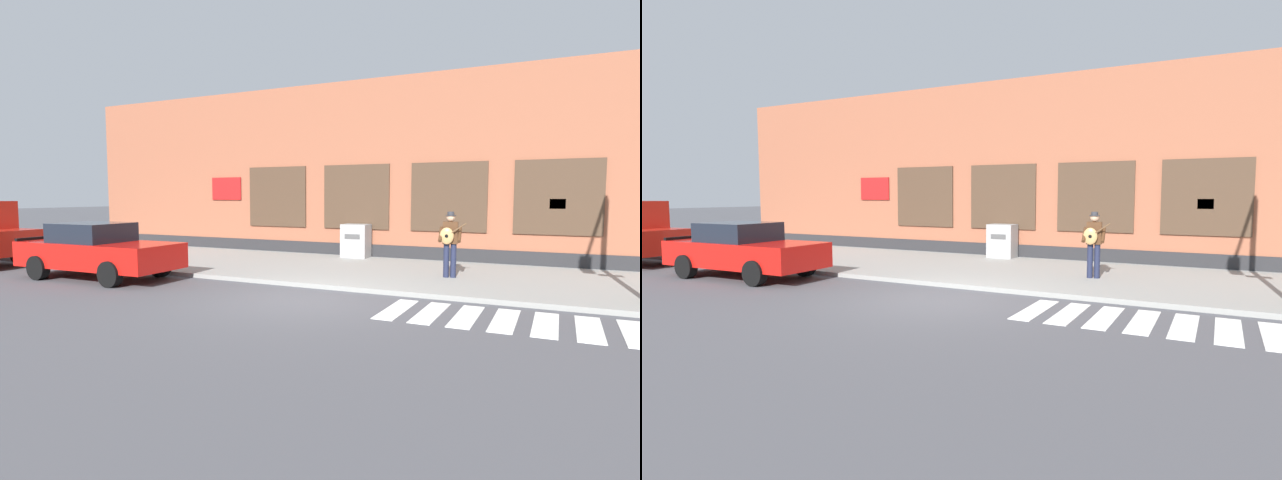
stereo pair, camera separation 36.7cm
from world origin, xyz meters
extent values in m
plane|color=#4C4C51|center=(0.00, 0.00, 0.00)|extent=(160.00, 160.00, 0.00)
cube|color=gray|center=(0.00, 4.25, 0.06)|extent=(28.00, 5.82, 0.12)
cube|color=#99563D|center=(0.00, 9.16, 3.16)|extent=(28.00, 4.00, 6.32)
cube|color=#28282B|center=(0.00, 7.14, 0.28)|extent=(28.00, 0.04, 0.55)
cube|color=#473323|center=(-4.88, 7.13, 2.23)|extent=(2.48, 0.06, 2.28)
cube|color=black|center=(-4.88, 7.12, 2.23)|extent=(2.36, 0.03, 2.16)
cube|color=#473323|center=(-1.63, 7.13, 2.23)|extent=(2.48, 0.06, 2.28)
cube|color=black|center=(-1.63, 7.12, 2.23)|extent=(2.36, 0.03, 2.16)
cube|color=#473323|center=(1.63, 7.13, 2.23)|extent=(2.48, 0.06, 2.28)
cube|color=black|center=(1.63, 7.12, 2.23)|extent=(2.36, 0.03, 2.16)
cube|color=#473323|center=(4.88, 7.13, 2.23)|extent=(2.48, 0.06, 2.28)
cube|color=black|center=(4.88, 7.12, 2.23)|extent=(2.36, 0.03, 2.16)
cube|color=red|center=(-7.26, 7.12, 2.56)|extent=(1.40, 0.04, 0.90)
cube|color=yellow|center=(4.88, 7.11, 2.03)|extent=(0.44, 0.02, 0.30)
cube|color=silver|center=(2.08, 0.04, 0.01)|extent=(0.42, 1.90, 0.01)
cube|color=silver|center=(2.77, 0.04, 0.01)|extent=(0.42, 1.90, 0.01)
cube|color=silver|center=(3.45, 0.04, 0.01)|extent=(0.42, 1.90, 0.01)
cube|color=silver|center=(4.13, 0.04, 0.01)|extent=(0.42, 1.90, 0.01)
cube|color=silver|center=(4.82, 0.04, 0.01)|extent=(0.42, 1.90, 0.01)
cube|color=silver|center=(5.50, 0.04, 0.01)|extent=(0.42, 1.90, 0.01)
cube|color=silver|center=(6.18, 0.04, 0.01)|extent=(0.42, 1.90, 0.01)
cube|color=red|center=(-6.41, 0.13, 0.67)|extent=(4.63, 1.92, 0.68)
cube|color=black|center=(-6.66, 0.13, 1.27)|extent=(1.87, 1.61, 0.52)
cube|color=black|center=(-8.66, 0.09, 1.05)|extent=(0.13, 1.69, 0.08)
cube|color=silver|center=(-4.16, 0.74, 0.74)|extent=(0.06, 0.24, 0.12)
cube|color=red|center=(-8.68, 0.66, 0.74)|extent=(0.06, 0.24, 0.12)
cube|color=silver|center=(-4.14, -0.40, 0.74)|extent=(0.06, 0.24, 0.12)
cube|color=red|center=(-8.66, -0.48, 0.74)|extent=(0.06, 0.24, 0.12)
cylinder|color=black|center=(-5.10, 1.03, 0.33)|extent=(0.66, 0.25, 0.66)
cylinder|color=black|center=(-5.06, -0.72, 0.33)|extent=(0.66, 0.25, 0.66)
cylinder|color=black|center=(-7.76, 0.98, 0.33)|extent=(0.66, 0.25, 0.66)
cylinder|color=black|center=(-7.73, -0.77, 0.33)|extent=(0.66, 0.25, 0.66)
cylinder|color=black|center=(-11.25, 1.05, 0.40)|extent=(0.80, 0.29, 0.80)
cylinder|color=#1E233D|center=(2.47, 3.81, 0.57)|extent=(0.15, 0.15, 0.90)
cylinder|color=#1E233D|center=(2.29, 3.76, 0.57)|extent=(0.15, 0.15, 0.90)
cube|color=#4C2D19|center=(2.38, 3.79, 1.30)|extent=(0.40, 0.27, 0.58)
sphere|color=tan|center=(2.38, 3.79, 1.70)|extent=(0.22, 0.22, 0.22)
cylinder|color=#333338|center=(2.38, 3.79, 1.76)|extent=(0.28, 0.28, 0.02)
cylinder|color=#333338|center=(2.38, 3.79, 1.81)|extent=(0.18, 0.18, 0.09)
cylinder|color=#4C2D19|center=(2.63, 3.72, 1.26)|extent=(0.15, 0.52, 0.39)
cylinder|color=#4C2D19|center=(2.15, 3.66, 1.26)|extent=(0.15, 0.52, 0.39)
ellipsoid|color=tan|center=(2.32, 3.61, 1.23)|extent=(0.37, 0.16, 0.44)
cylinder|color=black|center=(2.33, 3.55, 1.23)|extent=(0.09, 0.02, 0.09)
cylinder|color=brown|center=(2.58, 3.62, 1.41)|extent=(0.47, 0.10, 0.34)
cube|color=#9E9E9E|center=(-1.45, 6.71, 0.70)|extent=(0.92, 0.69, 1.16)
cube|color=#4C4C4C|center=(-1.45, 6.36, 0.87)|extent=(0.55, 0.02, 0.16)
camera|label=1|loc=(4.98, -9.49, 2.29)|focal=28.00mm
camera|label=2|loc=(5.31, -9.33, 2.29)|focal=28.00mm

